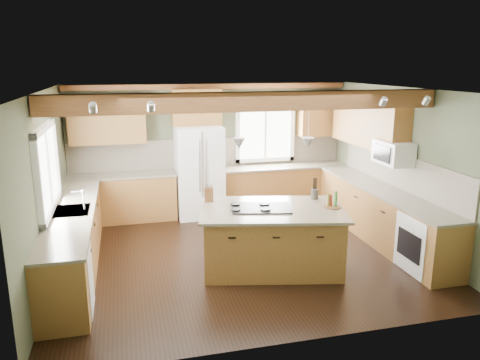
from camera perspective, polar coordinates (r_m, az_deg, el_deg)
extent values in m
plane|color=black|center=(7.59, 0.05, -9.06)|extent=(5.60, 5.60, 0.00)
plane|color=silver|center=(6.99, 0.05, 10.96)|extent=(5.60, 5.60, 0.00)
plane|color=#485139|center=(9.57, -3.61, 3.92)|extent=(5.60, 0.00, 5.60)
plane|color=#485139|center=(7.06, -22.58, -0.79)|extent=(0.00, 5.00, 5.00)
plane|color=#485139|center=(8.30, 19.16, 1.60)|extent=(0.00, 5.00, 5.00)
cube|color=#582F19|center=(6.45, 1.29, 9.54)|extent=(5.55, 0.26, 0.26)
cube|color=#582F19|center=(9.33, -3.61, 11.33)|extent=(5.55, 0.20, 0.10)
cube|color=brown|center=(9.57, -3.59, 3.37)|extent=(5.58, 0.03, 0.58)
cube|color=brown|center=(8.35, 18.84, 1.06)|extent=(0.03, 3.70, 0.58)
cube|color=brown|center=(9.32, -14.08, -2.19)|extent=(2.02, 0.60, 0.88)
cube|color=#504A3B|center=(9.20, -14.24, 0.56)|extent=(2.06, 0.64, 0.04)
cube|color=brown|center=(9.85, 5.34, -0.95)|extent=(2.62, 0.60, 0.88)
cube|color=#504A3B|center=(9.74, 5.40, 1.67)|extent=(2.66, 0.64, 0.04)
cube|color=brown|center=(7.32, -19.56, -7.09)|extent=(0.60, 3.70, 0.88)
cube|color=#504A3B|center=(7.17, -19.86, -3.65)|extent=(0.64, 3.74, 0.04)
cube|color=brown|center=(8.40, 16.78, -4.16)|extent=(0.60, 3.70, 0.88)
cube|color=#504A3B|center=(8.27, 17.01, -1.12)|extent=(0.64, 3.74, 0.04)
cube|color=brown|center=(9.15, -15.90, 7.07)|extent=(1.40, 0.35, 0.90)
cube|color=brown|center=(9.24, -5.34, 8.84)|extent=(0.96, 0.35, 0.70)
cube|color=brown|center=(8.86, 15.38, 6.89)|extent=(0.35, 2.20, 0.90)
cube|color=brown|center=(9.99, 9.73, 7.94)|extent=(0.90, 0.35, 0.90)
cube|color=white|center=(7.05, -22.56, 1.28)|extent=(0.04, 1.60, 1.05)
cube|color=white|center=(9.78, 3.06, 5.63)|extent=(1.10, 0.04, 1.00)
cube|color=#262628|center=(7.17, -19.86, -3.61)|extent=(0.50, 0.65, 0.03)
cylinder|color=#B2B2B7|center=(7.11, -18.52, -2.42)|extent=(0.02, 0.02, 0.28)
cube|color=white|center=(6.13, -20.53, -11.46)|extent=(0.60, 0.60, 0.84)
cube|color=white|center=(7.38, 21.85, -7.19)|extent=(0.60, 0.72, 0.84)
cube|color=white|center=(8.09, 18.18, 3.18)|extent=(0.40, 0.70, 0.38)
cone|color=#B2B2B7|center=(6.59, -0.13, 4.47)|extent=(0.18, 0.18, 0.16)
cone|color=#B2B2B7|center=(6.68, 8.28, 4.46)|extent=(0.18, 0.18, 0.16)
cube|color=white|center=(9.23, -4.97, 0.99)|extent=(0.90, 0.74, 1.80)
cube|color=olive|center=(7.00, 3.90, -7.22)|extent=(2.16, 1.59, 0.88)
cube|color=#504A3B|center=(6.85, 3.96, -3.63)|extent=(2.32, 1.74, 0.04)
cube|color=black|center=(6.83, 2.61, -3.41)|extent=(0.95, 0.73, 0.02)
cube|color=brown|center=(7.16, -3.82, -1.77)|extent=(0.14, 0.12, 0.22)
cylinder|color=#39322E|center=(7.38, 9.08, -1.71)|extent=(0.16, 0.16, 0.15)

